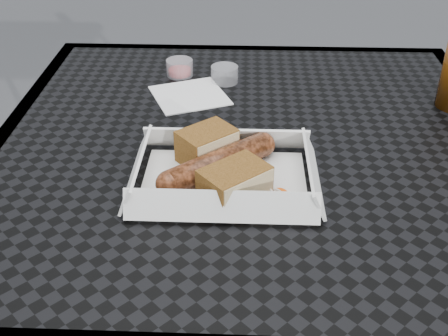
% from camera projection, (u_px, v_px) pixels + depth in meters
% --- Properties ---
extents(patio_table, '(0.80, 0.80, 0.74)m').
position_uv_depth(patio_table, '(251.00, 181.00, 0.90)').
color(patio_table, black).
rests_on(patio_table, ground).
extents(food_tray, '(0.22, 0.15, 0.00)m').
position_uv_depth(food_tray, '(224.00, 181.00, 0.76)').
color(food_tray, white).
rests_on(food_tray, patio_table).
extents(bratwurst, '(0.16, 0.14, 0.04)m').
position_uv_depth(bratwurst, '(218.00, 163.00, 0.76)').
color(bratwurst, brown).
rests_on(bratwurst, food_tray).
extents(bread_near, '(0.09, 0.09, 0.05)m').
position_uv_depth(bread_near, '(207.00, 145.00, 0.79)').
color(bread_near, brown).
rests_on(bread_near, food_tray).
extents(bread_far, '(0.10, 0.10, 0.04)m').
position_uv_depth(bread_far, '(235.00, 183.00, 0.72)').
color(bread_far, brown).
rests_on(bread_far, food_tray).
extents(veg_garnish, '(0.03, 0.03, 0.00)m').
position_uv_depth(veg_garnish, '(270.00, 197.00, 0.72)').
color(veg_garnish, '#F5550A').
rests_on(veg_garnish, food_tray).
extents(napkin, '(0.16, 0.16, 0.00)m').
position_uv_depth(napkin, '(190.00, 95.00, 0.99)').
color(napkin, white).
rests_on(napkin, patio_table).
extents(condiment_cup_sauce, '(0.05, 0.05, 0.03)m').
position_uv_depth(condiment_cup_sauce, '(180.00, 68.00, 1.05)').
color(condiment_cup_sauce, '#940A0C').
rests_on(condiment_cup_sauce, patio_table).
extents(condiment_cup_empty, '(0.05, 0.05, 0.03)m').
position_uv_depth(condiment_cup_empty, '(225.00, 74.00, 1.03)').
color(condiment_cup_empty, silver).
rests_on(condiment_cup_empty, patio_table).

